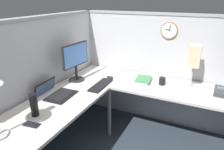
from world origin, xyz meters
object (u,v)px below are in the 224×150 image
at_px(thermos_flask, 34,105).
at_px(desk_lamp_paper, 195,57).
at_px(book_stack, 143,80).
at_px(keyboard, 101,85).
at_px(computer_mouse, 110,77).
at_px(wall_clock, 169,30).
at_px(laptop, 54,93).
at_px(cell_phone, 32,125).
at_px(coffee_mug, 162,81).
at_px(monitor, 76,59).

relative_size(thermos_flask, desk_lamp_paper, 0.42).
bearing_deg(book_stack, keyboard, 130.44).
bearing_deg(computer_mouse, wall_clock, -57.53).
height_order(keyboard, desk_lamp_paper, desk_lamp_paper).
distance_m(laptop, cell_phone, 0.59).
xyz_separation_m(keyboard, computer_mouse, (0.27, 0.01, 0.01)).
height_order(laptop, desk_lamp_paper, desk_lamp_paper).
relative_size(desk_lamp_paper, coffee_mug, 5.52).
bearing_deg(keyboard, wall_clock, -44.52).
bearing_deg(laptop, coffee_mug, -51.81).
bearing_deg(thermos_flask, coffee_mug, -36.44).
distance_m(keyboard, computer_mouse, 0.27).
bearing_deg(book_stack, monitor, 112.76).
bearing_deg(thermos_flask, monitor, 9.24).
xyz_separation_m(cell_phone, thermos_flask, (0.13, 0.09, 0.10)).
distance_m(keyboard, cell_phone, 1.01).
xyz_separation_m(laptop, coffee_mug, (0.82, -1.04, 0.02)).
bearing_deg(monitor, coffee_mug, -72.02).
xyz_separation_m(monitor, thermos_flask, (-0.89, -0.15, -0.18)).
bearing_deg(book_stack, thermos_flask, 151.77).
distance_m(monitor, laptop, 0.55).
bearing_deg(coffee_mug, wall_clock, 5.48).
bearing_deg(laptop, wall_clock, -41.65).
xyz_separation_m(monitor, laptop, (-0.48, -0.02, -0.27)).
xyz_separation_m(keyboard, book_stack, (0.37, -0.43, 0.01)).
height_order(keyboard, book_stack, book_stack).
bearing_deg(computer_mouse, desk_lamp_paper, -81.01).
height_order(cell_phone, book_stack, book_stack).
relative_size(laptop, computer_mouse, 3.83).
relative_size(monitor, computer_mouse, 4.81).
bearing_deg(cell_phone, keyboard, -16.49).
height_order(cell_phone, thermos_flask, thermos_flask).
height_order(monitor, coffee_mug, monitor).
xyz_separation_m(keyboard, wall_clock, (0.69, -0.65, 0.62)).
bearing_deg(thermos_flask, desk_lamp_paper, -43.86).
relative_size(thermos_flask, wall_clock, 1.00).
xyz_separation_m(laptop, computer_mouse, (0.72, -0.36, -0.01)).
distance_m(computer_mouse, cell_phone, 1.28).
bearing_deg(desk_lamp_paper, book_stack, 96.52).
xyz_separation_m(book_stack, coffee_mug, (0.01, -0.25, 0.03)).
bearing_deg(computer_mouse, laptop, 153.75).
distance_m(laptop, thermos_flask, 0.44).
distance_m(cell_phone, wall_clock, 1.97).
relative_size(computer_mouse, thermos_flask, 0.47).
relative_size(book_stack, desk_lamp_paper, 0.56).
xyz_separation_m(laptop, wall_clock, (1.14, -1.01, 0.61)).
height_order(keyboard, coffee_mug, coffee_mug).
distance_m(cell_phone, book_stack, 1.48).
bearing_deg(laptop, thermos_flask, -162.80).
height_order(keyboard, cell_phone, keyboard).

